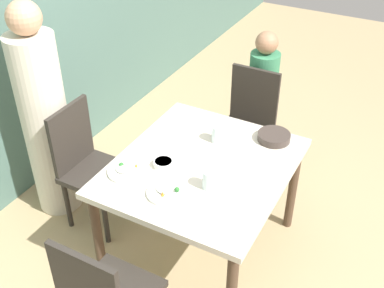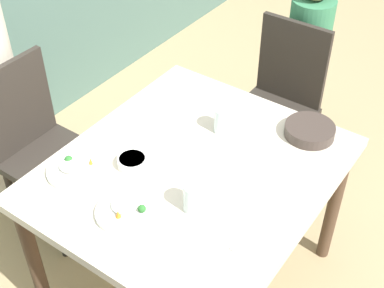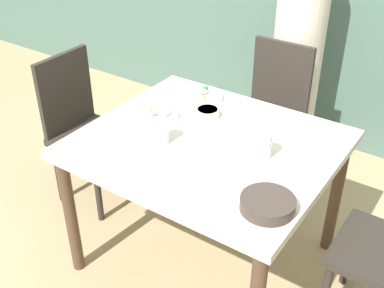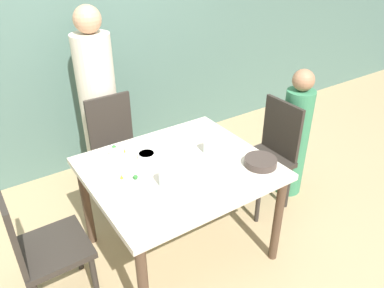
% 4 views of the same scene
% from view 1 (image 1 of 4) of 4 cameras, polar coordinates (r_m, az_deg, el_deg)
% --- Properties ---
extents(ground_plane, '(10.00, 10.00, 0.00)m').
position_cam_1_polar(ground_plane, '(3.37, 1.08, -12.35)').
color(ground_plane, tan).
extents(dining_table, '(1.14, 1.00, 0.73)m').
position_cam_1_polar(dining_table, '(2.93, 1.22, -3.76)').
color(dining_table, beige).
rests_on(dining_table, ground_plane).
extents(chair_adult_spot, '(0.40, 0.40, 0.90)m').
position_cam_1_polar(chair_adult_spot, '(3.37, -12.23, -2.29)').
color(chair_adult_spot, '#2D2823').
rests_on(chair_adult_spot, ground_plane).
extents(chair_child_spot, '(0.40, 0.40, 0.90)m').
position_cam_1_polar(chair_child_spot, '(3.73, 6.54, 2.39)').
color(chair_child_spot, '#2D2823').
rests_on(chair_child_spot, ground_plane).
extents(person_adult, '(0.32, 0.32, 1.57)m').
position_cam_1_polar(person_adult, '(3.43, -17.00, 2.62)').
color(person_adult, beige).
rests_on(person_adult, ground_plane).
extents(person_child, '(0.23, 0.23, 1.13)m').
position_cam_1_polar(person_child, '(3.94, 8.20, 4.92)').
color(person_child, '#387F56').
rests_on(person_child, ground_plane).
extents(bowl_curry, '(0.21, 0.21, 0.05)m').
position_cam_1_polar(bowl_curry, '(3.12, 9.69, 0.87)').
color(bowl_curry, '#3D332D').
rests_on(bowl_curry, dining_table).
extents(plate_rice_adult, '(0.21, 0.21, 0.05)m').
position_cam_1_polar(plate_rice_adult, '(2.67, -3.09, -5.68)').
color(plate_rice_adult, white).
rests_on(plate_rice_adult, dining_table).
extents(plate_rice_child, '(0.24, 0.24, 0.05)m').
position_cam_1_polar(plate_rice_child, '(2.84, -7.64, -3.12)').
color(plate_rice_child, white).
rests_on(plate_rice_child, dining_table).
extents(bowl_rice_small, '(0.12, 0.12, 0.04)m').
position_cam_1_polar(bowl_rice_small, '(2.85, -3.42, -2.32)').
color(bowl_rice_small, white).
rests_on(bowl_rice_small, dining_table).
extents(glass_water_tall, '(0.08, 0.08, 0.12)m').
position_cam_1_polar(glass_water_tall, '(2.67, 2.07, -4.24)').
color(glass_water_tall, silver).
rests_on(glass_water_tall, dining_table).
extents(glass_water_short, '(0.08, 0.08, 0.11)m').
position_cam_1_polar(glass_water_short, '(3.05, 3.08, 1.22)').
color(glass_water_short, silver).
rests_on(glass_water_short, dining_table).
extents(napkin_folded, '(0.14, 0.14, 0.01)m').
position_cam_1_polar(napkin_folded, '(2.85, 1.79, -2.88)').
color(napkin_folded, white).
rests_on(napkin_folded, dining_table).
extents(fork_steel, '(0.18, 0.06, 0.01)m').
position_cam_1_polar(fork_steel, '(2.64, 6.57, -6.62)').
color(fork_steel, silver).
rests_on(fork_steel, dining_table).
extents(spoon_steel, '(0.18, 0.02, 0.01)m').
position_cam_1_polar(spoon_steel, '(2.96, -0.87, -1.13)').
color(spoon_steel, silver).
rests_on(spoon_steel, dining_table).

